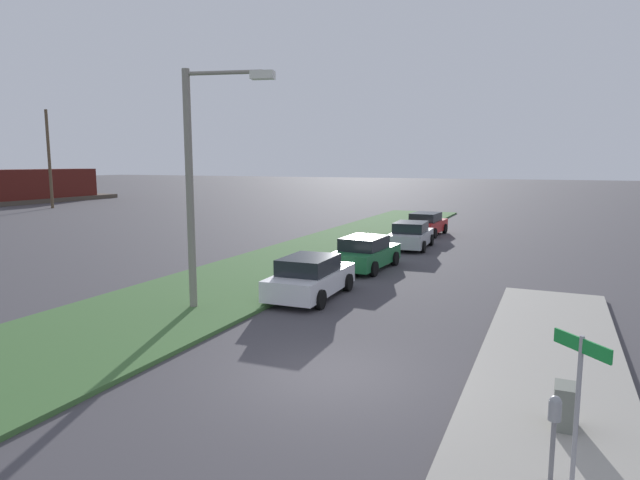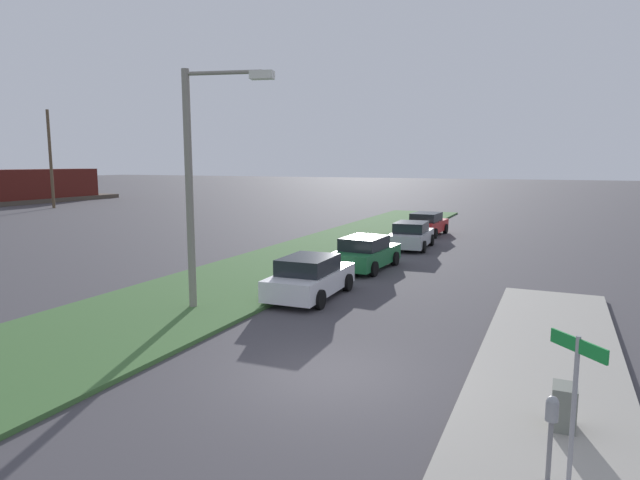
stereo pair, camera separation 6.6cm
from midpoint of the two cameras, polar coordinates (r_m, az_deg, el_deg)
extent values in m
plane|color=#423F44|center=(12.28, 0.68, -14.26)|extent=(300.00, 300.00, 0.00)
cube|color=#3D6633|center=(23.87, -5.33, -3.02)|extent=(60.00, 6.00, 0.12)
cube|color=#9E998E|center=(9.63, 22.63, -21.16)|extent=(24.00, 3.20, 0.14)
cube|color=silver|center=(18.95, -1.06, -4.37)|extent=(4.35, 1.91, 0.70)
cube|color=black|center=(18.64, -1.31, -2.61)|extent=(2.24, 1.66, 0.55)
cylinder|color=black|center=(20.56, -1.88, -4.08)|extent=(0.65, 0.24, 0.64)
cylinder|color=black|center=(19.91, 2.87, -4.49)|extent=(0.65, 0.24, 0.64)
cylinder|color=black|center=(18.20, -5.37, -5.74)|extent=(0.65, 0.24, 0.64)
cylinder|color=black|center=(17.46, -0.10, -6.30)|extent=(0.65, 0.24, 0.64)
cube|color=#1E6B38|center=(23.98, 4.78, -1.72)|extent=(4.39, 2.02, 0.70)
cube|color=black|center=(23.70, 4.62, -0.31)|extent=(2.28, 1.71, 0.55)
cylinder|color=black|center=(25.59, 4.03, -1.66)|extent=(0.65, 0.25, 0.64)
cylinder|color=black|center=(24.96, 7.85, -1.96)|extent=(0.65, 0.25, 0.64)
cylinder|color=black|center=(23.16, 1.45, -2.68)|extent=(0.65, 0.25, 0.64)
cylinder|color=black|center=(22.47, 5.62, -3.06)|extent=(0.65, 0.25, 0.64)
cube|color=#B2B5BA|center=(30.12, 9.54, 0.22)|extent=(4.40, 2.05, 0.70)
cube|color=black|center=(29.85, 9.50, 1.36)|extent=(2.29, 1.73, 0.55)
cylinder|color=black|center=(31.64, 8.39, 0.17)|extent=(0.65, 0.26, 0.64)
cylinder|color=black|center=(31.32, 11.62, 0.01)|extent=(0.65, 0.26, 0.64)
cylinder|color=black|center=(29.03, 7.28, -0.52)|extent=(0.65, 0.26, 0.64)
cylinder|color=black|center=(28.69, 10.79, -0.71)|extent=(0.65, 0.26, 0.64)
cube|color=red|center=(35.78, 11.12, 1.43)|extent=(4.39, 2.02, 0.70)
cube|color=black|center=(35.52, 11.06, 2.40)|extent=(2.28, 1.71, 0.55)
cylinder|color=black|center=(37.34, 10.34, 1.35)|extent=(0.65, 0.25, 0.64)
cylinder|color=black|center=(36.88, 13.02, 1.18)|extent=(0.65, 0.25, 0.64)
cylinder|color=black|center=(34.78, 9.08, 0.88)|extent=(0.65, 0.25, 0.64)
cylinder|color=black|center=(34.28, 11.94, 0.70)|extent=(0.65, 0.25, 0.64)
cube|color=#511914|center=(71.98, -27.45, 5.31)|extent=(14.00, 3.00, 3.40)
cylinder|color=slate|center=(8.99, 23.12, -20.14)|extent=(0.07, 0.07, 1.05)
cylinder|color=gray|center=(8.70, 23.38, -16.26)|extent=(0.18, 0.18, 0.28)
sphere|color=gray|center=(8.64, 23.43, -15.41)|extent=(0.17, 0.17, 0.17)
cube|color=slate|center=(10.64, 24.39, -16.07)|extent=(0.55, 0.40, 0.90)
cylinder|color=#99999E|center=(7.85, 25.14, -18.24)|extent=(0.06, 0.06, 2.60)
cube|color=#198C38|center=(7.42, 25.71, -10.01)|extent=(0.69, 0.63, 0.18)
cylinder|color=gray|center=(17.34, -13.71, 4.85)|extent=(0.24, 0.24, 7.50)
cylinder|color=gray|center=(17.08, -10.27, 17.03)|extent=(0.70, 2.36, 0.12)
cube|color=silver|center=(16.70, -6.21, 16.96)|extent=(0.52, 0.77, 0.24)
cylinder|color=brown|center=(62.19, -26.75, 7.62)|extent=(0.30, 0.30, 10.00)
camera|label=1|loc=(0.03, -90.08, -0.01)|focal=30.25mm
camera|label=2|loc=(0.03, 89.92, 0.01)|focal=30.25mm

